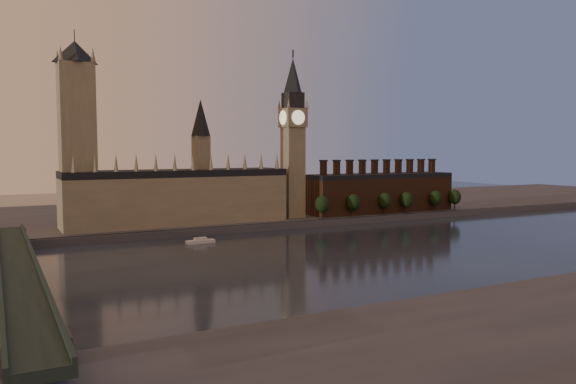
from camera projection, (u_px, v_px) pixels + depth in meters
name	position (u px, v px, depth m)	size (l,w,h in m)	color
ground	(385.00, 252.00, 261.97)	(900.00, 900.00, 0.00)	black
north_bank	(238.00, 211.00, 418.83)	(900.00, 182.00, 4.00)	#4B4B50
palace_of_westminster	(178.00, 194.00, 331.69)	(130.00, 30.30, 74.00)	gray
victoria_tower	(77.00, 129.00, 303.04)	(24.00, 24.00, 108.00)	gray
big_ben	(293.00, 136.00, 359.27)	(15.00, 15.00, 107.00)	gray
chimney_block	(380.00, 192.00, 394.82)	(110.00, 25.00, 37.00)	#4C2D1D
embankment_tree_0	(322.00, 204.00, 354.14)	(8.60, 8.60, 14.88)	black
embankment_tree_1	(353.00, 202.00, 365.67)	(8.60, 8.60, 14.88)	black
embankment_tree_2	(385.00, 200.00, 378.83)	(8.60, 8.60, 14.88)	black
embankment_tree_3	(407.00, 200.00, 385.44)	(8.60, 8.60, 14.88)	black
embankment_tree_4	(435.00, 198.00, 398.35)	(8.60, 8.60, 14.88)	black
embankment_tree_5	(455.00, 197.00, 406.35)	(8.60, 8.60, 14.88)	black
westminster_bridge	(18.00, 272.00, 186.92)	(14.00, 200.00, 11.55)	#1E2E29
river_boat	(200.00, 241.00, 287.10)	(14.86, 4.46, 2.96)	silver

